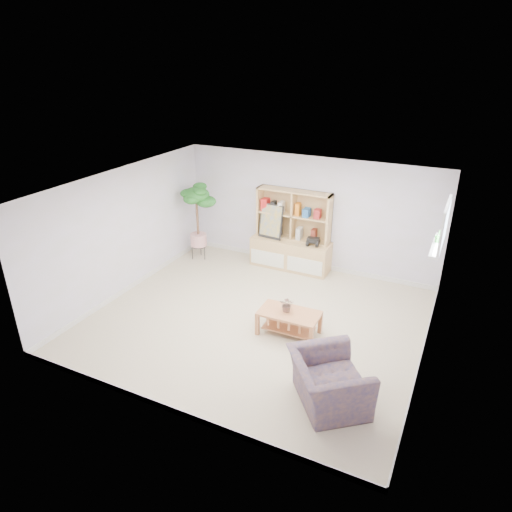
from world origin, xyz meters
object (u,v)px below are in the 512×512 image
at_px(armchair, 329,379).
at_px(floor_tree, 198,223).
at_px(coffee_table, 289,323).
at_px(storage_unit, 291,231).

bearing_deg(armchair, floor_tree, 13.47).
distance_m(coffee_table, floor_tree, 3.59).
height_order(storage_unit, armchair, storage_unit).
bearing_deg(storage_unit, coffee_table, -68.56).
height_order(storage_unit, floor_tree, floor_tree).
relative_size(storage_unit, coffee_table, 1.71).
bearing_deg(coffee_table, storage_unit, 110.23).
distance_m(floor_tree, armchair, 5.18).
bearing_deg(floor_tree, storage_unit, 12.57).
xyz_separation_m(storage_unit, armchair, (2.01, -3.66, -0.46)).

